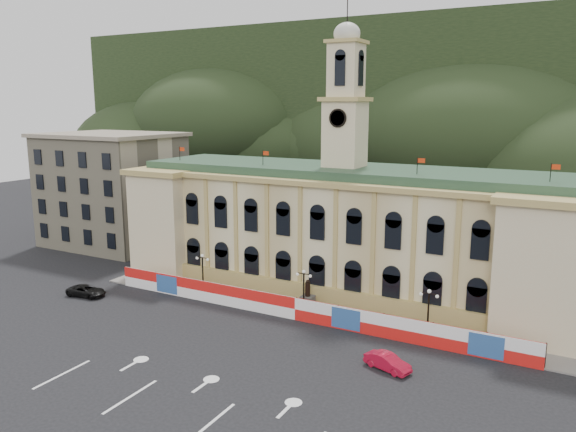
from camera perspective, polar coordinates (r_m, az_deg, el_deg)
The scene contains 13 objects.
ground at distance 50.97m, azimuth -7.45°, elevation -15.89°, with size 260.00×260.00×0.00m, color black.
lane_markings at distance 47.52m, azimuth -11.17°, elevation -18.16°, with size 26.00×10.00×0.02m, color white, non-canonical shape.
hill_ridge at distance 160.78m, azimuth 19.10°, elevation 9.34°, with size 230.00×80.00×64.00m.
city_hall at distance 71.23m, azimuth 5.51°, elevation -1.22°, with size 56.20×17.60×37.10m.
side_building_left at distance 98.18m, azimuth -17.43°, elevation 2.64°, with size 21.00×17.00×18.60m.
hoarding_fence at distance 62.17m, azimuth 0.83°, elevation -9.40°, with size 50.00×0.44×2.50m.
pavement at distance 64.84m, azimuth 1.90°, elevation -9.62°, with size 56.00×5.50×0.16m, color slate.
statue at distance 64.66m, azimuth 2.00°, elevation -8.63°, with size 1.40×1.40×3.72m.
lamp_left at distance 70.34m, azimuth -8.66°, elevation -5.48°, with size 1.96×0.44×5.15m.
lamp_center at distance 63.20m, azimuth 1.61°, elevation -7.29°, with size 1.96×0.44×5.15m.
lamp_right at distance 58.59m, azimuth 14.07°, elevation -9.16°, with size 1.96×0.44×5.15m.
red_sedan at distance 52.23m, azimuth 10.08°, elevation -14.40°, with size 4.60×2.77×1.43m, color #AF0C26.
black_suv at distance 73.83m, azimuth -19.79°, elevation -7.17°, with size 5.18×2.97×1.36m, color black.
Camera 1 is at (27.05, -36.46, 23.19)m, focal length 35.00 mm.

